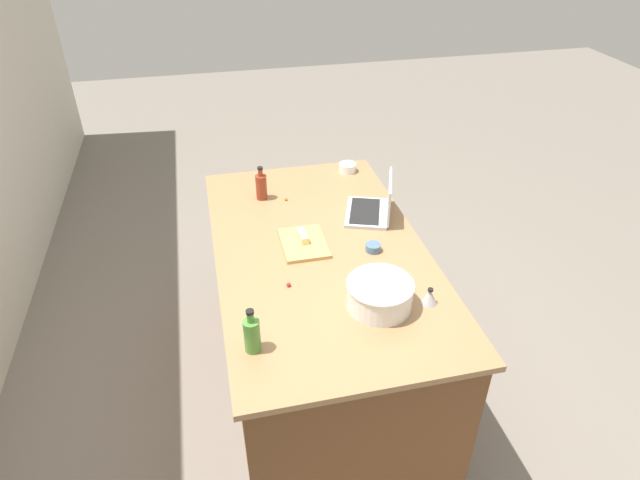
{
  "coord_description": "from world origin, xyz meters",
  "views": [
    {
      "loc": [
        -2.14,
        0.49,
        2.43
      ],
      "look_at": [
        0.0,
        0.0,
        0.95
      ],
      "focal_mm": 30.53,
      "sensor_mm": 36.0,
      "label": 1
    }
  ],
  "objects_px": {
    "kitchen_timer": "(430,296)",
    "ramekin_medium": "(373,247)",
    "cutting_board": "(304,243)",
    "butter_stick_left": "(303,236)",
    "laptop": "(374,207)",
    "bottle_soy": "(261,186)",
    "ramekin_small": "(348,168)",
    "mixing_bowl_large": "(380,294)",
    "bottle_olive": "(252,334)"
  },
  "relations": [
    {
      "from": "laptop",
      "to": "kitchen_timer",
      "type": "height_order",
      "value": "laptop"
    },
    {
      "from": "mixing_bowl_large",
      "to": "cutting_board",
      "type": "relative_size",
      "value": 0.98
    },
    {
      "from": "bottle_soy",
      "to": "ramekin_medium",
      "type": "relative_size",
      "value": 2.62
    },
    {
      "from": "mixing_bowl_large",
      "to": "kitchen_timer",
      "type": "relative_size",
      "value": 3.73
    },
    {
      "from": "cutting_board",
      "to": "ramekin_medium",
      "type": "distance_m",
      "value": 0.34
    },
    {
      "from": "laptop",
      "to": "bottle_soy",
      "type": "height_order",
      "value": "laptop"
    },
    {
      "from": "mixing_bowl_large",
      "to": "bottle_olive",
      "type": "bearing_deg",
      "value": 103.57
    },
    {
      "from": "mixing_bowl_large",
      "to": "kitchen_timer",
      "type": "distance_m",
      "value": 0.22
    },
    {
      "from": "bottle_olive",
      "to": "butter_stick_left",
      "type": "xyz_separation_m",
      "value": [
        0.68,
        -0.33,
        -0.04
      ]
    },
    {
      "from": "cutting_board",
      "to": "kitchen_timer",
      "type": "bearing_deg",
      "value": -141.62
    },
    {
      "from": "laptop",
      "to": "ramekin_small",
      "type": "bearing_deg",
      "value": 0.26
    },
    {
      "from": "laptop",
      "to": "mixing_bowl_large",
      "type": "height_order",
      "value": "laptop"
    },
    {
      "from": "mixing_bowl_large",
      "to": "ramekin_medium",
      "type": "xyz_separation_m",
      "value": [
        0.4,
        -0.1,
        -0.05
      ]
    },
    {
      "from": "mixing_bowl_large",
      "to": "ramekin_small",
      "type": "height_order",
      "value": "mixing_bowl_large"
    },
    {
      "from": "laptop",
      "to": "mixing_bowl_large",
      "type": "bearing_deg",
      "value": 164.13
    },
    {
      "from": "bottle_olive",
      "to": "cutting_board",
      "type": "height_order",
      "value": "bottle_olive"
    },
    {
      "from": "laptop",
      "to": "ramekin_medium",
      "type": "xyz_separation_m",
      "value": [
        -0.32,
        0.11,
        -0.03
      ]
    },
    {
      "from": "cutting_board",
      "to": "butter_stick_left",
      "type": "xyz_separation_m",
      "value": [
        0.03,
        0.0,
        0.03
      ]
    },
    {
      "from": "ramekin_medium",
      "to": "kitchen_timer",
      "type": "relative_size",
      "value": 0.97
    },
    {
      "from": "bottle_olive",
      "to": "laptop",
      "type": "bearing_deg",
      "value": -41.66
    },
    {
      "from": "laptop",
      "to": "cutting_board",
      "type": "height_order",
      "value": "laptop"
    },
    {
      "from": "ramekin_medium",
      "to": "kitchen_timer",
      "type": "distance_m",
      "value": 0.44
    },
    {
      "from": "kitchen_timer",
      "to": "ramekin_medium",
      "type": "bearing_deg",
      "value": 15.22
    },
    {
      "from": "laptop",
      "to": "bottle_soy",
      "type": "xyz_separation_m",
      "value": [
        0.31,
        0.56,
        0.03
      ]
    },
    {
      "from": "butter_stick_left",
      "to": "ramekin_small",
      "type": "bearing_deg",
      "value": -31.2
    },
    {
      "from": "butter_stick_left",
      "to": "ramekin_small",
      "type": "height_order",
      "value": "butter_stick_left"
    },
    {
      "from": "mixing_bowl_large",
      "to": "bottle_olive",
      "type": "height_order",
      "value": "bottle_olive"
    },
    {
      "from": "cutting_board",
      "to": "kitchen_timer",
      "type": "height_order",
      "value": "kitchen_timer"
    },
    {
      "from": "ramekin_medium",
      "to": "bottle_soy",
      "type": "bearing_deg",
      "value": 35.86
    },
    {
      "from": "butter_stick_left",
      "to": "ramekin_small",
      "type": "distance_m",
      "value": 0.82
    },
    {
      "from": "bottle_olive",
      "to": "butter_stick_left",
      "type": "relative_size",
      "value": 1.79
    },
    {
      "from": "bottle_olive",
      "to": "ramekin_small",
      "type": "height_order",
      "value": "bottle_olive"
    },
    {
      "from": "cutting_board",
      "to": "ramekin_medium",
      "type": "bearing_deg",
      "value": -111.24
    },
    {
      "from": "laptop",
      "to": "kitchen_timer",
      "type": "relative_size",
      "value": 4.75
    },
    {
      "from": "bottle_olive",
      "to": "butter_stick_left",
      "type": "height_order",
      "value": "bottle_olive"
    },
    {
      "from": "cutting_board",
      "to": "ramekin_small",
      "type": "xyz_separation_m",
      "value": [
        0.73,
        -0.42,
        0.02
      ]
    },
    {
      "from": "bottle_olive",
      "to": "kitchen_timer",
      "type": "relative_size",
      "value": 2.56
    },
    {
      "from": "bottle_olive",
      "to": "butter_stick_left",
      "type": "distance_m",
      "value": 0.76
    },
    {
      "from": "ramekin_medium",
      "to": "butter_stick_left",
      "type": "bearing_deg",
      "value": 64.85
    },
    {
      "from": "laptop",
      "to": "bottle_olive",
      "type": "relative_size",
      "value": 1.86
    },
    {
      "from": "laptop",
      "to": "butter_stick_left",
      "type": "relative_size",
      "value": 3.33
    },
    {
      "from": "mixing_bowl_large",
      "to": "ramekin_small",
      "type": "bearing_deg",
      "value": -9.2
    },
    {
      "from": "laptop",
      "to": "ramekin_medium",
      "type": "height_order",
      "value": "laptop"
    },
    {
      "from": "mixing_bowl_large",
      "to": "kitchen_timer",
      "type": "bearing_deg",
      "value": -97.82
    },
    {
      "from": "ramekin_small",
      "to": "ramekin_medium",
      "type": "xyz_separation_m",
      "value": [
        -0.85,
        0.1,
        -0.01
      ]
    },
    {
      "from": "ramekin_small",
      "to": "laptop",
      "type": "bearing_deg",
      "value": -179.74
    },
    {
      "from": "bottle_olive",
      "to": "ramekin_medium",
      "type": "height_order",
      "value": "bottle_olive"
    },
    {
      "from": "bottle_soy",
      "to": "butter_stick_left",
      "type": "bearing_deg",
      "value": -164.09
    },
    {
      "from": "mixing_bowl_large",
      "to": "bottle_soy",
      "type": "height_order",
      "value": "bottle_soy"
    },
    {
      "from": "mixing_bowl_large",
      "to": "laptop",
      "type": "bearing_deg",
      "value": -15.87
    }
  ]
}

